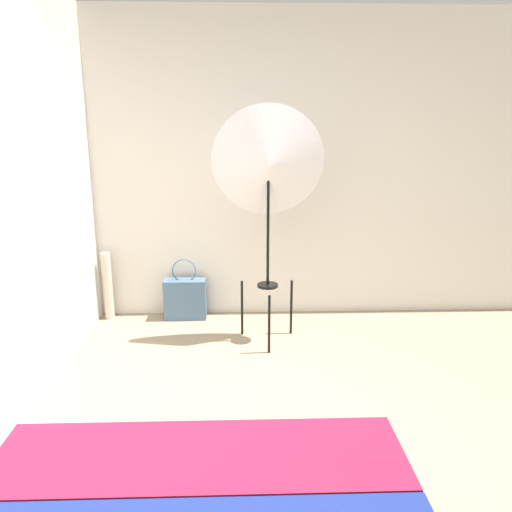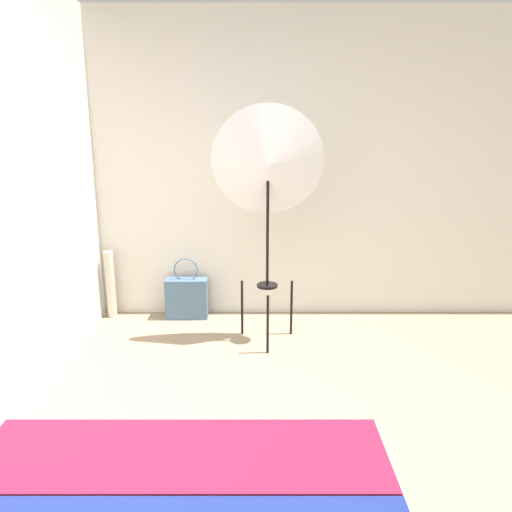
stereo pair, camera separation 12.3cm
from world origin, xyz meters
name	(u,v)px [view 1 (the left image)]	position (x,y,z in m)	size (l,w,h in m)	color
wall_back	(237,169)	(0.00, 2.49, 1.30)	(8.00, 0.05, 2.60)	silver
wall_side_left	(11,195)	(-1.26, 1.00, 1.30)	(0.05, 8.00, 2.60)	silver
photo_umbrella	(268,165)	(0.24, 1.86, 1.39)	(0.85, 0.40, 1.83)	black
tote_bag	(185,298)	(-0.47, 2.34, 0.19)	(0.37, 0.15, 0.55)	slate
paper_roll	(108,286)	(-1.14, 2.36, 0.30)	(0.08, 0.08, 0.60)	beige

